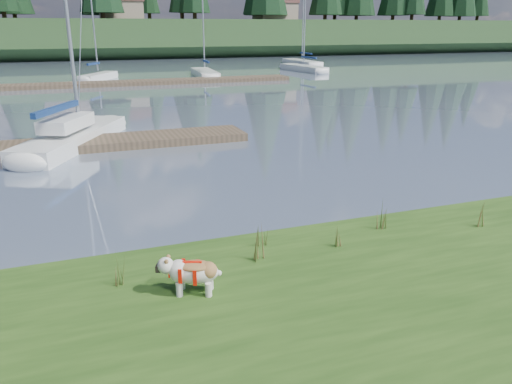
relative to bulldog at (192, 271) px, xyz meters
name	(u,v)px	position (x,y,z in m)	size (l,w,h in m)	color
ground	(103,86)	(0.89, 33.39, -0.72)	(200.00, 200.00, 0.00)	slate
ridge	(81,39)	(0.89, 76.39, 1.78)	(200.00, 20.00, 5.00)	#1F361A
bulldog	(192,271)	(0.00, 0.00, 0.00)	(1.00, 0.64, 0.59)	silver
sailboat_main	(79,132)	(-1.31, 13.38, -0.29)	(4.77, 7.55, 11.18)	white
dock_near	(28,148)	(-3.11, 12.39, -0.57)	(16.00, 2.00, 0.30)	#4C3D2C
dock_far	(130,83)	(2.89, 33.39, -0.57)	(26.00, 2.20, 0.30)	#4C3D2C
sailboat_bg_2	(101,76)	(1.10, 38.24, -0.38)	(3.81, 5.60, 8.93)	white
sailboat_bg_3	(204,72)	(10.11, 38.58, -0.39)	(2.32, 8.08, 11.70)	white
sailboat_bg_4	(300,67)	(20.77, 40.68, -0.39)	(2.38, 7.89, 11.47)	white
sailboat_bg_5	(299,62)	(24.23, 48.35, -0.40)	(1.85, 8.75, 12.38)	white
weed_0	(260,246)	(1.38, 0.68, -0.09)	(0.17, 0.14, 0.67)	#475B23
weed_1	(262,236)	(1.64, 1.30, -0.19)	(0.17, 0.14, 0.43)	#475B23
weed_2	(382,217)	(4.20, 1.18, -0.10)	(0.17, 0.14, 0.64)	#475B23
weed_3	(118,271)	(-1.06, 0.67, -0.13)	(0.17, 0.14, 0.56)	#475B23
weed_4	(337,236)	(2.96, 0.79, -0.17)	(0.17, 0.14, 0.47)	#475B23
weed_5	(479,214)	(6.18, 0.63, -0.10)	(0.17, 0.14, 0.64)	#475B23
mud_lip	(217,253)	(0.89, 1.79, -0.65)	(60.00, 0.50, 0.14)	#33281C
house_1	(121,5)	(6.89, 74.39, 6.59)	(6.30, 5.30, 4.65)	gray
house_2	(275,7)	(30.89, 72.39, 6.59)	(6.30, 5.30, 4.65)	gray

